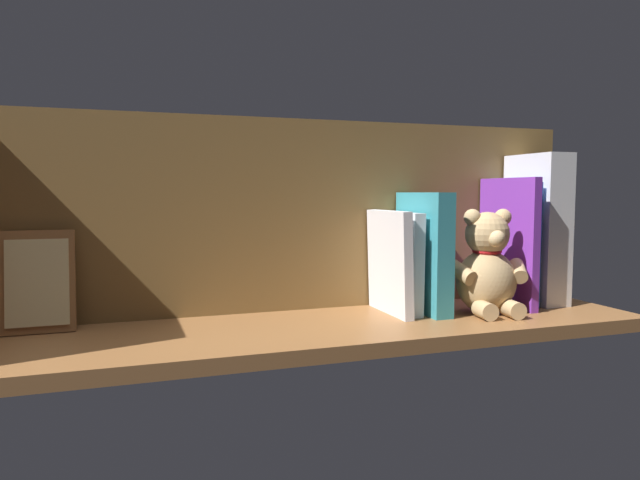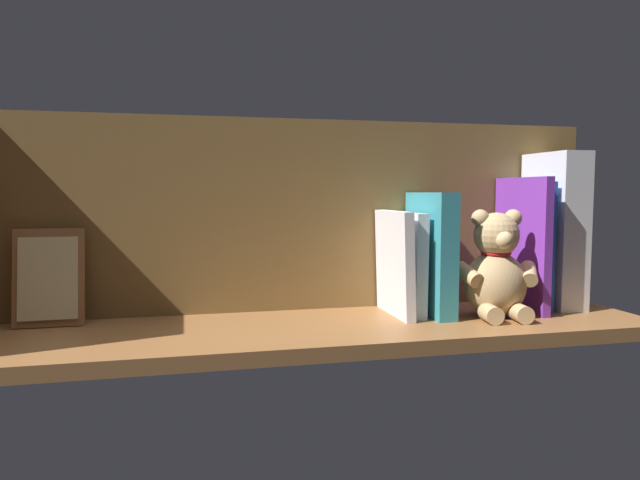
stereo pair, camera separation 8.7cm
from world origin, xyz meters
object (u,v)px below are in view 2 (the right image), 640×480
Objects in this scene: book_0 at (530,245)px; picture_frame_leaning at (49,278)px; teddy_bear at (496,270)px; dictionary_thick_white at (554,230)px.

picture_frame_leaning is (79.29, -3.80, -3.69)cm from book_0.
teddy_bear reaches higher than picture_frame_leaning.
book_0 is 1.48× the size of picture_frame_leaning.
dictionary_thick_white reaches higher than book_0.
teddy_bear is (14.58, 5.81, -5.87)cm from dictionary_thick_white.
dictionary_thick_white reaches higher than picture_frame_leaning.
book_0 is 12.26cm from teddy_bear.
picture_frame_leaning is (69.24, -9.99, -0.39)cm from teddy_bear.
picture_frame_leaning is at bearing -2.74° from book_0.
teddy_bear is 1.18× the size of picture_frame_leaning.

